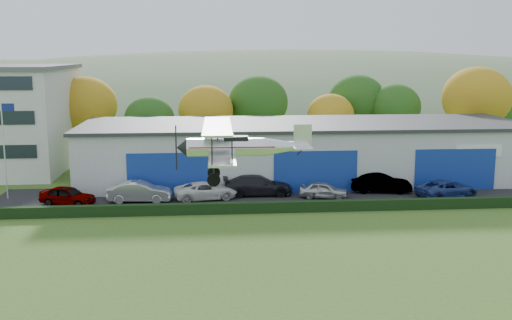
{
  "coord_description": "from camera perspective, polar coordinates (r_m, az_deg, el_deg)",
  "views": [
    {
      "loc": [
        -4.15,
        -26.42,
        11.6
      ],
      "look_at": [
        -1.0,
        10.07,
        5.05
      ],
      "focal_mm": 42.14,
      "sensor_mm": 36.0,
      "label": 1
    }
  ],
  "objects": [
    {
      "name": "tree_belt",
      "position": [
        67.5,
        -0.66,
        5.05
      ],
      "size": [
        75.7,
        13.22,
        10.12
      ],
      "color": "#3D2614",
      "rests_on": "ground"
    },
    {
      "name": "car_4",
      "position": [
        48.68,
        6.47,
        -2.85
      ],
      "size": [
        4.18,
        2.61,
        1.33
      ],
      "primitive_type": "imported",
      "rotation": [
        0.0,
        0.0,
        1.28
      ],
      "color": "silver",
      "rests_on": "apron"
    },
    {
      "name": "car_5",
      "position": [
        51.41,
        11.77,
        -2.12
      ],
      "size": [
        5.2,
        2.45,
        1.65
      ],
      "primitive_type": "imported",
      "rotation": [
        0.0,
        0.0,
        1.42
      ],
      "color": "gray",
      "rests_on": "apron"
    },
    {
      "name": "apron",
      "position": [
        49.33,
        3.55,
        -3.45
      ],
      "size": [
        48.0,
        9.0,
        0.05
      ],
      "primitive_type": "cube",
      "color": "black",
      "rests_on": "ground"
    },
    {
      "name": "car_3",
      "position": [
        49.4,
        0.16,
        -2.4
      ],
      "size": [
        5.71,
        2.38,
        1.65
      ],
      "primitive_type": "imported",
      "rotation": [
        0.0,
        0.0,
        1.56
      ],
      "color": "black",
      "rests_on": "apron"
    },
    {
      "name": "ground",
      "position": [
        29.15,
        3.77,
        -13.33
      ],
      "size": [
        300.0,
        300.0,
        0.0
      ],
      "primitive_type": "plane",
      "color": "#37601E",
      "rests_on": "ground"
    },
    {
      "name": "flagpole",
      "position": [
        51.37,
        -22.72,
        1.73
      ],
      "size": [
        1.05,
        0.1,
        8.0
      ],
      "color": "silver",
      "rests_on": "ground"
    },
    {
      "name": "car_1",
      "position": [
        48.0,
        -10.98,
        -2.97
      ],
      "size": [
        5.02,
        2.0,
        1.62
      ],
      "primitive_type": "imported",
      "rotation": [
        0.0,
        0.0,
        1.51
      ],
      "color": "silver",
      "rests_on": "apron"
    },
    {
      "name": "hangar",
      "position": [
        55.88,
        4.56,
        0.9
      ],
      "size": [
        40.6,
        12.6,
        5.3
      ],
      "color": "#B2B7BC",
      "rests_on": "ground"
    },
    {
      "name": "biplane",
      "position": [
        32.97,
        -1.76,
        1.42
      ],
      "size": [
        7.49,
        8.52,
        3.21
      ],
      "rotation": [
        0.0,
        0.0,
        -0.02
      ],
      "color": "silver"
    },
    {
      "name": "car_2",
      "position": [
        48.17,
        -4.8,
        -2.92
      ],
      "size": [
        5.38,
        3.36,
        1.39
      ],
      "primitive_type": "imported",
      "rotation": [
        0.0,
        0.0,
        1.8
      ],
      "color": "silver",
      "rests_on": "apron"
    },
    {
      "name": "car_6",
      "position": [
        50.99,
        17.68,
        -2.62
      ],
      "size": [
        5.55,
        3.69,
        1.42
      ],
      "primitive_type": "imported",
      "rotation": [
        0.0,
        0.0,
        1.86
      ],
      "color": "navy",
      "rests_on": "apron"
    },
    {
      "name": "hedge",
      "position": [
        44.64,
        4.46,
        -4.42
      ],
      "size": [
        46.0,
        0.6,
        0.8
      ],
      "primitive_type": "cube",
      "color": "black",
      "rests_on": "ground"
    },
    {
      "name": "distant_hills",
      "position": [
        168.24,
        -4.95,
        1.68
      ],
      "size": [
        430.0,
        196.0,
        56.0
      ],
      "color": "#4C6642",
      "rests_on": "ground"
    },
    {
      "name": "car_0",
      "position": [
        48.46,
        -17.46,
        -3.24
      ],
      "size": [
        4.61,
        3.03,
        1.46
      ],
      "primitive_type": "imported",
      "rotation": [
        0.0,
        0.0,
        1.23
      ],
      "color": "gray",
      "rests_on": "apron"
    }
  ]
}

